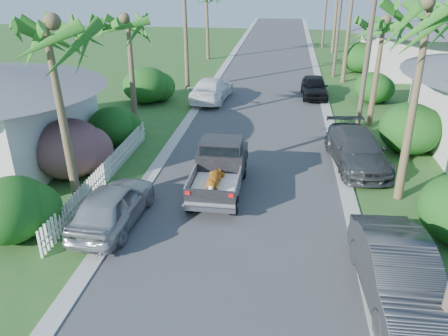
# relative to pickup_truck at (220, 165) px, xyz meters

# --- Properties ---
(ground) EXTENTS (120.00, 120.00, 0.00)m
(ground) POSITION_rel_pickup_truck_xyz_m (1.02, -5.81, -1.01)
(ground) COLOR #285720
(ground) RESTS_ON ground
(road) EXTENTS (8.00, 100.00, 0.02)m
(road) POSITION_rel_pickup_truck_xyz_m (1.02, 19.19, -1.00)
(road) COLOR #38383A
(road) RESTS_ON ground
(curb_left) EXTENTS (0.60, 100.00, 0.06)m
(curb_left) POSITION_rel_pickup_truck_xyz_m (-3.28, 19.19, -0.98)
(curb_left) COLOR #A5A39E
(curb_left) RESTS_ON ground
(curb_right) EXTENTS (0.60, 100.00, 0.06)m
(curb_right) POSITION_rel_pickup_truck_xyz_m (5.32, 19.19, -0.98)
(curb_right) COLOR #A5A39E
(curb_right) RESTS_ON ground
(pickup_truck) EXTENTS (1.98, 5.12, 2.06)m
(pickup_truck) POSITION_rel_pickup_truck_xyz_m (0.00, 0.00, 0.00)
(pickup_truck) COLOR black
(pickup_truck) RESTS_ON ground
(parked_car_rn) EXTENTS (2.15, 5.33, 1.72)m
(parked_car_rn) POSITION_rel_pickup_truck_xyz_m (5.90, -6.24, -0.15)
(parked_car_rn) COLOR #2A2C2F
(parked_car_rn) RESTS_ON ground
(parked_car_rm) EXTENTS (2.91, 5.74, 1.60)m
(parked_car_rm) POSITION_rel_pickup_truck_xyz_m (6.02, 3.12, -0.21)
(parked_car_rm) COLOR #34383A
(parked_car_rm) RESTS_ON ground
(parked_car_rf) EXTENTS (1.90, 4.42, 1.49)m
(parked_car_rf) POSITION_rel_pickup_truck_xyz_m (4.62, 15.12, -0.27)
(parked_car_rf) COLOR black
(parked_car_rf) RESTS_ON ground
(parked_car_ln) EXTENTS (2.06, 4.69, 1.57)m
(parked_car_ln) POSITION_rel_pickup_truck_xyz_m (-3.38, -3.52, -0.22)
(parked_car_ln) COLOR #A3A6AA
(parked_car_ln) RESTS_ON ground
(parked_car_lf) EXTENTS (2.66, 5.67, 1.60)m
(parked_car_lf) POSITION_rel_pickup_truck_xyz_m (-2.58, 13.18, -0.21)
(parked_car_lf) COLOR white
(parked_car_lf) RESTS_ON ground
(palm_l_a) EXTENTS (4.40, 4.40, 8.20)m
(palm_l_a) POSITION_rel_pickup_truck_xyz_m (-5.18, -2.81, 5.92)
(palm_l_a) COLOR olive
(palm_l_a) RESTS_ON ground
(palm_l_b) EXTENTS (4.40, 4.40, 7.40)m
(palm_l_b) POSITION_rel_pickup_truck_xyz_m (-5.78, 6.19, 5.14)
(palm_l_b) COLOR olive
(palm_l_b) RESTS_ON ground
(palm_r_a) EXTENTS (4.40, 4.40, 8.70)m
(palm_r_a) POSITION_rel_pickup_truck_xyz_m (7.32, 0.19, 6.41)
(palm_r_a) COLOR olive
(palm_r_a) RESTS_ON ground
(palm_r_b) EXTENTS (4.40, 4.40, 7.20)m
(palm_r_b) POSITION_rel_pickup_truck_xyz_m (7.62, 9.19, 4.94)
(palm_r_b) COLOR olive
(palm_r_b) RESTS_ON ground
(shrub_l_a) EXTENTS (2.60, 2.86, 2.20)m
(shrub_l_a) POSITION_rel_pickup_truck_xyz_m (-6.48, -4.81, 0.09)
(shrub_l_a) COLOR #134313
(shrub_l_a) RESTS_ON ground
(shrub_l_b) EXTENTS (3.00, 3.30, 2.60)m
(shrub_l_b) POSITION_rel_pickup_truck_xyz_m (-6.78, 0.19, 0.29)
(shrub_l_b) COLOR #9D165F
(shrub_l_b) RESTS_ON ground
(shrub_l_c) EXTENTS (2.40, 2.64, 2.00)m
(shrub_l_c) POSITION_rel_pickup_truck_xyz_m (-6.38, 4.19, -0.01)
(shrub_l_c) COLOR #134313
(shrub_l_c) RESTS_ON ground
(shrub_l_d) EXTENTS (3.20, 3.52, 2.40)m
(shrub_l_d) POSITION_rel_pickup_truck_xyz_m (-6.98, 12.19, 0.19)
(shrub_l_d) COLOR #134313
(shrub_l_d) RESTS_ON ground
(shrub_r_b) EXTENTS (3.00, 3.30, 2.50)m
(shrub_r_b) POSITION_rel_pickup_truck_xyz_m (8.82, 5.19, 0.24)
(shrub_r_b) COLOR #134313
(shrub_r_b) RESTS_ON ground
(shrub_r_c) EXTENTS (2.60, 2.86, 2.10)m
(shrub_r_c) POSITION_rel_pickup_truck_xyz_m (8.52, 14.19, 0.04)
(shrub_r_c) COLOR #134313
(shrub_r_c) RESTS_ON ground
(shrub_r_d) EXTENTS (3.20, 3.52, 2.60)m
(shrub_r_d) POSITION_rel_pickup_truck_xyz_m (9.02, 24.19, 0.29)
(shrub_r_d) COLOR #134313
(shrub_r_d) RESTS_ON ground
(picket_fence) EXTENTS (0.10, 11.00, 1.00)m
(picket_fence) POSITION_rel_pickup_truck_xyz_m (-4.98, -0.31, -0.51)
(picket_fence) COLOR white
(picket_fence) RESTS_ON ground
(house_right_far) EXTENTS (9.00, 8.00, 4.60)m
(house_right_far) POSITION_rel_pickup_truck_xyz_m (14.02, 24.19, 1.11)
(house_right_far) COLOR silver
(house_right_far) RESTS_ON ground
(utility_pole_b) EXTENTS (1.60, 0.26, 9.00)m
(utility_pole_b) POSITION_rel_pickup_truck_xyz_m (6.62, 7.19, 3.59)
(utility_pole_b) COLOR brown
(utility_pole_b) RESTS_ON ground
(utility_pole_c) EXTENTS (1.60, 0.26, 9.00)m
(utility_pole_c) POSITION_rel_pickup_truck_xyz_m (6.62, 22.19, 3.59)
(utility_pole_c) COLOR brown
(utility_pole_c) RESTS_ON ground
(utility_pole_d) EXTENTS (1.60, 0.26, 9.00)m
(utility_pole_d) POSITION_rel_pickup_truck_xyz_m (6.62, 37.19, 3.59)
(utility_pole_d) COLOR brown
(utility_pole_d) RESTS_ON ground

